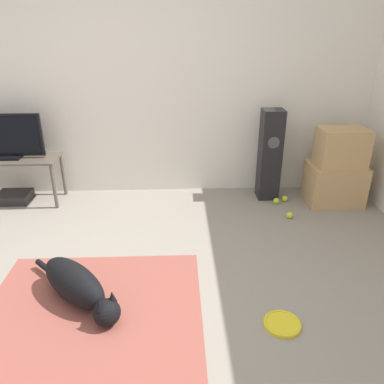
{
  "coord_description": "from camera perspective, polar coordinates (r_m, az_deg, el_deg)",
  "views": [
    {
      "loc": [
        0.42,
        -2.06,
        1.79
      ],
      "look_at": [
        0.54,
        0.96,
        0.45
      ],
      "focal_mm": 35.0,
      "sensor_mm": 36.0,
      "label": 1
    }
  ],
  "objects": [
    {
      "name": "cardboard_box_lower",
      "position": [
        4.36,
        20.87,
        1.15
      ],
      "size": [
        0.58,
        0.41,
        0.44
      ],
      "color": "tan",
      "rests_on": "ground_plane"
    },
    {
      "name": "tv_stand",
      "position": [
        4.46,
        -25.93,
        3.84
      ],
      "size": [
        1.03,
        0.41,
        0.51
      ],
      "color": "brown",
      "rests_on": "ground_plane"
    },
    {
      "name": "floor_speaker",
      "position": [
        4.21,
        11.77,
        5.52
      ],
      "size": [
        0.23,
        0.23,
        1.0
      ],
      "color": "black",
      "rests_on": "ground_plane"
    },
    {
      "name": "wall_back",
      "position": [
        4.21,
        -8.3,
        16.64
      ],
      "size": [
        8.0,
        0.06,
        2.55
      ],
      "color": "silver",
      "rests_on": "ground_plane"
    },
    {
      "name": "dog",
      "position": [
        2.8,
        -17.06,
        -13.47
      ],
      "size": [
        0.76,
        0.75,
        0.28
      ],
      "color": "black",
      "rests_on": "area_rug"
    },
    {
      "name": "game_console",
      "position": [
        4.62,
        -25.48,
        -0.69
      ],
      "size": [
        0.35,
        0.3,
        0.1
      ],
      "color": "black",
      "rests_on": "ground_plane"
    },
    {
      "name": "frisbee",
      "position": [
        2.66,
        13.6,
        -18.9
      ],
      "size": [
        0.25,
        0.25,
        0.03
      ],
      "color": "yellow",
      "rests_on": "ground_plane"
    },
    {
      "name": "tv",
      "position": [
        4.38,
        -26.62,
        7.52
      ],
      "size": [
        0.77,
        0.2,
        0.47
      ],
      "color": "black",
      "rests_on": "tv_stand"
    },
    {
      "name": "area_rug",
      "position": [
        2.79,
        -14.9,
        -16.99
      ],
      "size": [
        1.5,
        1.29,
        0.01
      ],
      "color": "#934C42",
      "rests_on": "ground_plane"
    },
    {
      "name": "tennis_ball_loose_on_carpet",
      "position": [
        4.3,
        13.95,
        -1.01
      ],
      "size": [
        0.07,
        0.07,
        0.07
      ],
      "color": "#C6E033",
      "rests_on": "ground_plane"
    },
    {
      "name": "tennis_ball_near_speaker",
      "position": [
        3.94,
        14.64,
        -3.42
      ],
      "size": [
        0.07,
        0.07,
        0.07
      ],
      "color": "#C6E033",
      "rests_on": "ground_plane"
    },
    {
      "name": "tennis_ball_by_boxes",
      "position": [
        4.22,
        12.72,
        -1.34
      ],
      "size": [
        0.07,
        0.07,
        0.07
      ],
      "color": "#C6E033",
      "rests_on": "ground_plane"
    },
    {
      "name": "ground_plane",
      "position": [
        2.76,
        -10.86,
        -17.06
      ],
      "size": [
        12.0,
        12.0,
        0.0
      ],
      "primitive_type": "plane",
      "color": "gray"
    },
    {
      "name": "cardboard_box_upper",
      "position": [
        4.21,
        21.82,
        6.31
      ],
      "size": [
        0.49,
        0.34,
        0.4
      ],
      "color": "tan",
      "rests_on": "cardboard_box_lower"
    }
  ]
}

